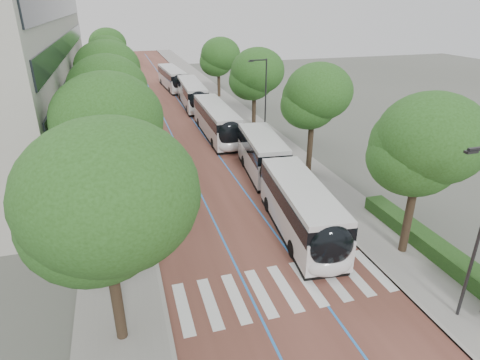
{
  "coord_description": "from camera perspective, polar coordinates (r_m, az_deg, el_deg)",
  "views": [
    {
      "loc": [
        -6.47,
        -13.46,
        12.8
      ],
      "look_at": [
        0.32,
        8.95,
        2.4
      ],
      "focal_mm": 30.0,
      "sensor_mm": 36.0,
      "label": 1
    }
  ],
  "objects": [
    {
      "name": "bus_queued_2",
      "position": [
        66.88,
        -9.53,
        14.01
      ],
      "size": [
        3.17,
        12.51,
        3.2
      ],
      "rotation": [
        0.0,
        0.0,
        0.05
      ],
      "color": "silver",
      "rests_on": "ground"
    },
    {
      "name": "lane_line_right",
      "position": [
        55.56,
        -8.17,
        10.41
      ],
      "size": [
        0.12,
        126.0,
        0.01
      ],
      "primitive_type": "cube",
      "color": "blue",
      "rests_on": "road"
    },
    {
      "name": "bus_queued_0",
      "position": [
        41.38,
        -3.27,
        8.24
      ],
      "size": [
        2.74,
        12.44,
        3.2
      ],
      "rotation": [
        0.0,
        0.0,
        -0.02
      ],
      "color": "silver",
      "rests_on": "ground"
    },
    {
      "name": "trees_right",
      "position": [
        39.91,
        4.36,
        13.7
      ],
      "size": [
        5.72,
        47.47,
        8.38
      ],
      "color": "black",
      "rests_on": "ground"
    },
    {
      "name": "sidewalk_left",
      "position": [
        54.97,
        -17.69,
        9.43
      ],
      "size": [
        4.0,
        140.0,
        0.12
      ],
      "primitive_type": "cube",
      "color": "gray",
      "rests_on": "ground"
    },
    {
      "name": "lane_line_left",
      "position": [
        55.18,
        -11.5,
        10.09
      ],
      "size": [
        0.12,
        126.0,
        0.01
      ],
      "primitive_type": "cube",
      "color": "blue",
      "rests_on": "road"
    },
    {
      "name": "kerb_left",
      "position": [
        54.97,
        -15.69,
        9.67
      ],
      "size": [
        0.2,
        140.0,
        0.14
      ],
      "primitive_type": "cube",
      "color": "gray",
      "rests_on": "ground"
    },
    {
      "name": "trees_left",
      "position": [
        36.53,
        -18.64,
        12.52
      ],
      "size": [
        6.38,
        61.02,
        9.09
      ],
      "color": "black",
      "rests_on": "ground"
    },
    {
      "name": "streetlight_near",
      "position": [
        18.56,
        30.91,
        -5.23
      ],
      "size": [
        1.82,
        0.2,
        8.0
      ],
      "color": "#29282B",
      "rests_on": "sidewalk_right"
    },
    {
      "name": "lamp_post_left",
      "position": [
        23.16,
        -14.68,
        1.11
      ],
      "size": [
        0.14,
        0.14,
        8.0
      ],
      "primitive_type": "cylinder",
      "color": "#29282B",
      "rests_on": "sidewalk_left"
    },
    {
      "name": "hedge",
      "position": [
        23.97,
        27.78,
        -10.0
      ],
      "size": [
        1.2,
        14.0,
        0.8
      ],
      "primitive_type": "cube",
      "color": "#173B14",
      "rests_on": "sidewalk_right"
    },
    {
      "name": "streetlight_far",
      "position": [
        38.63,
        3.42,
        11.98
      ],
      "size": [
        1.82,
        0.2,
        8.0
      ],
      "color": "#29282B",
      "rests_on": "sidewalk_right"
    },
    {
      "name": "bus_queued_1",
      "position": [
        54.53,
        -6.79,
        11.96
      ],
      "size": [
        3.06,
        12.5,
        3.2
      ],
      "rotation": [
        0.0,
        0.0,
        -0.04
      ],
      "color": "silver",
      "rests_on": "ground"
    },
    {
      "name": "kerb_right",
      "position": [
        56.27,
        -4.09,
        10.8
      ],
      "size": [
        0.2,
        140.0,
        0.14
      ],
      "primitive_type": "cube",
      "color": "gray",
      "rests_on": "ground"
    },
    {
      "name": "lead_bus",
      "position": [
        27.22,
        5.99,
        -0.42
      ],
      "size": [
        4.38,
        18.55,
        3.2
      ],
      "rotation": [
        0.0,
        0.0,
        -0.1
      ],
      "color": "black",
      "rests_on": "ground"
    },
    {
      "name": "road",
      "position": [
        55.35,
        -9.83,
        10.24
      ],
      "size": [
        11.0,
        140.0,
        0.02
      ],
      "primitive_type": "cube",
      "color": "brown",
      "rests_on": "ground"
    },
    {
      "name": "sidewalk_right",
      "position": [
        56.71,
        -2.18,
        10.95
      ],
      "size": [
        4.0,
        140.0,
        0.12
      ],
      "primitive_type": "cube",
      "color": "gray",
      "rests_on": "ground"
    },
    {
      "name": "zebra_crossing",
      "position": [
        20.42,
        6.38,
        -14.97
      ],
      "size": [
        10.55,
        3.6,
        0.01
      ],
      "color": "silver",
      "rests_on": "ground"
    },
    {
      "name": "ground",
      "position": [
        19.67,
        6.99,
        -16.87
      ],
      "size": [
        160.0,
        160.0,
        0.0
      ],
      "primitive_type": "plane",
      "color": "#51544C",
      "rests_on": "ground"
    }
  ]
}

